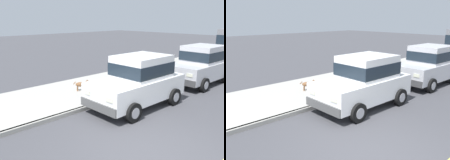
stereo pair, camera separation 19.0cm
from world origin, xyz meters
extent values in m
plane|color=#424247|center=(0.00, 0.00, 0.00)|extent=(80.00, 80.00, 0.00)
cube|color=gray|center=(-3.20, 0.00, 0.07)|extent=(0.16, 64.00, 0.14)
cube|color=#A8A59E|center=(-5.00, 0.00, 0.07)|extent=(3.60, 64.00, 0.14)
cube|color=white|center=(-2.18, 2.17, 0.70)|extent=(1.74, 3.71, 0.76)
cube|color=white|center=(-2.18, 2.42, 1.48)|extent=(1.52, 1.91, 0.80)
cube|color=#19232D|center=(-2.18, 2.42, 1.42)|extent=(1.56, 1.95, 0.44)
cube|color=#505050|center=(-2.19, 0.37, 0.46)|extent=(1.69, 0.21, 0.28)
cube|color=#505050|center=(-2.17, 3.97, 0.46)|extent=(1.69, 0.21, 0.28)
cylinder|color=black|center=(-1.32, 1.02, 0.32)|extent=(0.22, 0.64, 0.64)
cylinder|color=#9E9EA3|center=(-1.32, 1.02, 0.32)|extent=(0.24, 0.35, 0.35)
cylinder|color=black|center=(-3.04, 1.03, 0.32)|extent=(0.22, 0.64, 0.64)
cylinder|color=#9E9EA3|center=(-3.04, 1.03, 0.32)|extent=(0.24, 0.35, 0.35)
cylinder|color=black|center=(-1.31, 3.31, 0.32)|extent=(0.22, 0.64, 0.64)
cylinder|color=#9E9EA3|center=(-1.31, 3.31, 0.32)|extent=(0.24, 0.35, 0.35)
cylinder|color=black|center=(-3.03, 3.32, 0.32)|extent=(0.22, 0.64, 0.64)
cylinder|color=#9E9EA3|center=(-3.03, 3.32, 0.32)|extent=(0.24, 0.35, 0.35)
cube|color=#EAEACC|center=(-1.66, 0.33, 0.81)|extent=(0.28, 0.08, 0.14)
cube|color=#EAEACC|center=(-2.72, 0.34, 0.81)|extent=(0.28, 0.08, 0.14)
cube|color=#BCBCC1|center=(-2.12, 6.85, 0.70)|extent=(1.81, 3.74, 0.76)
cube|color=#BCBCC1|center=(-2.11, 7.10, 1.48)|extent=(1.56, 1.94, 0.80)
cube|color=#19232D|center=(-2.11, 7.10, 1.42)|extent=(1.60, 1.98, 0.44)
cube|color=#424243|center=(-2.16, 5.05, 0.46)|extent=(1.69, 0.24, 0.28)
cube|color=#424243|center=(-2.07, 8.65, 0.46)|extent=(1.69, 0.24, 0.28)
cylinder|color=black|center=(-1.29, 5.68, 0.32)|extent=(0.24, 0.65, 0.64)
cylinder|color=#9E9EA3|center=(-1.29, 5.68, 0.32)|extent=(0.25, 0.36, 0.35)
cylinder|color=black|center=(-3.01, 5.73, 0.32)|extent=(0.24, 0.65, 0.64)
cylinder|color=#9E9EA3|center=(-3.01, 5.73, 0.32)|extent=(0.25, 0.36, 0.35)
cylinder|color=black|center=(-2.95, 8.02, 0.32)|extent=(0.24, 0.65, 0.64)
cylinder|color=#9E9EA3|center=(-2.95, 8.02, 0.32)|extent=(0.25, 0.36, 0.35)
cube|color=#EAEACC|center=(-1.63, 5.01, 0.81)|extent=(0.28, 0.09, 0.14)
cube|color=#EAEACC|center=(-2.70, 5.03, 0.81)|extent=(0.28, 0.09, 0.14)
cylinder|color=black|center=(-3.09, 10.77, 0.32)|extent=(0.24, 0.65, 0.64)
cylinder|color=#9E9EA3|center=(-3.09, 10.77, 0.32)|extent=(0.25, 0.36, 0.35)
cube|color=#EAEACC|center=(-2.69, 9.89, 1.04)|extent=(0.28, 0.09, 0.14)
ellipsoid|color=brown|center=(-4.84, 1.61, 0.42)|extent=(0.44, 0.46, 0.20)
cylinder|color=brown|center=(-4.79, 1.75, 0.23)|extent=(0.05, 0.05, 0.18)
cylinder|color=brown|center=(-4.70, 1.67, 0.23)|extent=(0.05, 0.05, 0.18)
cylinder|color=brown|center=(-4.97, 1.55, 0.23)|extent=(0.05, 0.05, 0.18)
cylinder|color=brown|center=(-4.88, 1.47, 0.23)|extent=(0.05, 0.05, 0.18)
sphere|color=brown|center=(-4.64, 1.83, 0.51)|extent=(0.17, 0.17, 0.17)
ellipsoid|color=#432C1C|center=(-4.58, 1.89, 0.49)|extent=(0.13, 0.13, 0.06)
cone|color=brown|center=(-4.69, 1.85, 0.59)|extent=(0.06, 0.06, 0.07)
cone|color=brown|center=(-4.61, 1.79, 0.59)|extent=(0.06, 0.06, 0.07)
cylinder|color=brown|center=(-5.01, 1.42, 0.48)|extent=(0.11, 0.11, 0.13)
camera|label=1|loc=(3.41, -4.45, 3.22)|focal=39.43mm
camera|label=2|loc=(3.54, -4.31, 3.22)|focal=39.43mm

